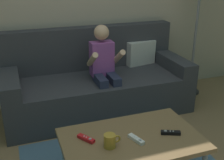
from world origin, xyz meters
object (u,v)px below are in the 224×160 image
Objects in this scene: game_remote_black_center at (171,133)px; coffee_mug at (110,141)px; person_seated_on_couch at (105,67)px; game_remote_white_near_edge at (136,139)px; game_remote_red_far_corner at (86,139)px; couch at (97,84)px; coffee_table at (132,142)px.

game_remote_black_center is 1.21× the size of coffee_mug.
person_seated_on_couch is 1.12m from game_remote_black_center.
game_remote_white_near_edge is 1.01× the size of game_remote_black_center.
game_remote_black_center is at bearing -1.47° from game_remote_white_near_edge.
person_seated_on_couch reaches higher than game_remote_red_far_corner.
coffee_mug is (-0.33, -1.10, -0.12)m from person_seated_on_couch.
game_remote_black_center is (0.16, -1.29, 0.10)m from couch.
game_remote_black_center is at bearing -12.54° from game_remote_red_far_corner.
couch is 0.32m from person_seated_on_couch.
coffee_table is at bearing -97.98° from person_seated_on_couch.
coffee_table is at bearing -95.63° from couch.
coffee_mug is (-0.30, -1.29, 0.13)m from couch.
game_remote_black_center is (0.28, -0.05, 0.04)m from coffee_table.
game_remote_white_near_edge is (-0.13, -1.09, -0.15)m from person_seated_on_couch.
game_remote_black_center reaches higher than coffee_table.
coffee_mug is (0.13, -0.13, 0.04)m from game_remote_red_far_corner.
person_seated_on_couch is (0.02, -0.19, 0.25)m from couch.
coffee_table is 0.29m from game_remote_black_center.
game_remote_red_far_corner is (-0.33, 0.13, 0.00)m from game_remote_white_near_edge.
game_remote_black_center is 0.61m from game_remote_red_far_corner.
game_remote_white_near_edge is 1.22× the size of coffee_mug.
game_remote_red_far_corner reaches higher than coffee_table.
game_remote_white_near_edge is 0.27m from game_remote_black_center.
game_remote_white_near_edge is 1.05× the size of game_remote_red_far_corner.
couch is 14.39× the size of game_remote_red_far_corner.
game_remote_white_near_edge is at bearing 2.19° from coffee_mug.
coffee_table is 8.34× the size of coffee_mug.
game_remote_black_center is at bearing 0.07° from coffee_mug.
coffee_mug is (-0.18, -0.05, 0.08)m from coffee_table.
game_remote_red_far_corner is (-0.31, 0.08, 0.04)m from coffee_table.
coffee_table is 0.06m from game_remote_white_near_edge.
coffee_table is at bearing 169.78° from game_remote_black_center.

